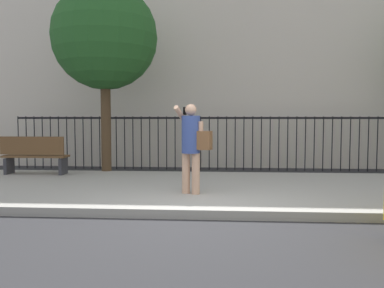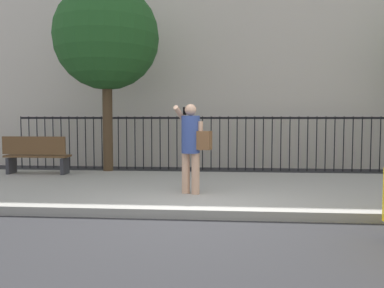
{
  "view_description": "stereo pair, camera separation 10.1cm",
  "coord_description": "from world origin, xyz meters",
  "views": [
    {
      "loc": [
        0.23,
        -6.1,
        1.57
      ],
      "look_at": [
        -0.33,
        1.65,
        1.06
      ],
      "focal_mm": 37.89,
      "sensor_mm": 36.0,
      "label": 1
    },
    {
      "loc": [
        0.33,
        -6.1,
        1.57
      ],
      "look_at": [
        -0.33,
        1.65,
        1.06
      ],
      "focal_mm": 37.89,
      "sensor_mm": 36.0,
      "label": 2
    }
  ],
  "objects": [
    {
      "name": "street_tree_near",
      "position": [
        -2.81,
        4.4,
        3.65
      ],
      "size": [
        2.75,
        2.75,
        5.04
      ],
      "color": "#4C3823",
      "rests_on": "ground"
    },
    {
      "name": "iron_fence",
      "position": [
        0.0,
        5.9,
        1.02
      ],
      "size": [
        12.03,
        0.04,
        1.6
      ],
      "color": "black",
      "rests_on": "ground"
    },
    {
      "name": "building_facade",
      "position": [
        0.0,
        8.5,
        5.33
      ],
      "size": [
        28.0,
        4.0,
        10.66
      ],
      "primitive_type": "cube",
      "color": "beige",
      "rests_on": "ground"
    },
    {
      "name": "street_bench",
      "position": [
        -4.41,
        3.59,
        0.65
      ],
      "size": [
        1.6,
        0.45,
        0.95
      ],
      "color": "brown",
      "rests_on": "sidewalk"
    },
    {
      "name": "sidewalk",
      "position": [
        0.0,
        2.2,
        0.07
      ],
      "size": [
        28.0,
        4.4,
        0.15
      ],
      "primitive_type": "cube",
      "color": "#9E9B93",
      "rests_on": "ground"
    },
    {
      "name": "ground_plane",
      "position": [
        0.0,
        0.0,
        0.0
      ],
      "size": [
        60.0,
        60.0,
        0.0
      ],
      "primitive_type": "plane",
      "color": "#28282B"
    },
    {
      "name": "pedestrian_on_phone",
      "position": [
        -0.31,
        1.34,
        1.12
      ],
      "size": [
        0.72,
        0.53,
        1.67
      ],
      "color": "tan",
      "rests_on": "sidewalk"
    }
  ]
}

